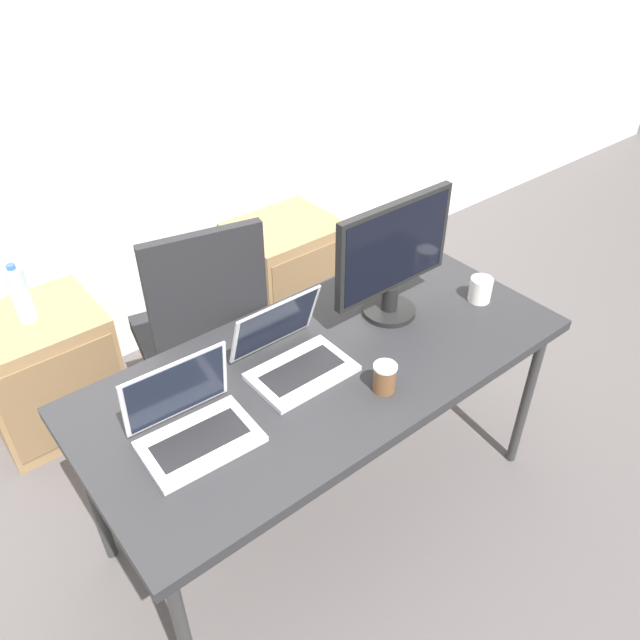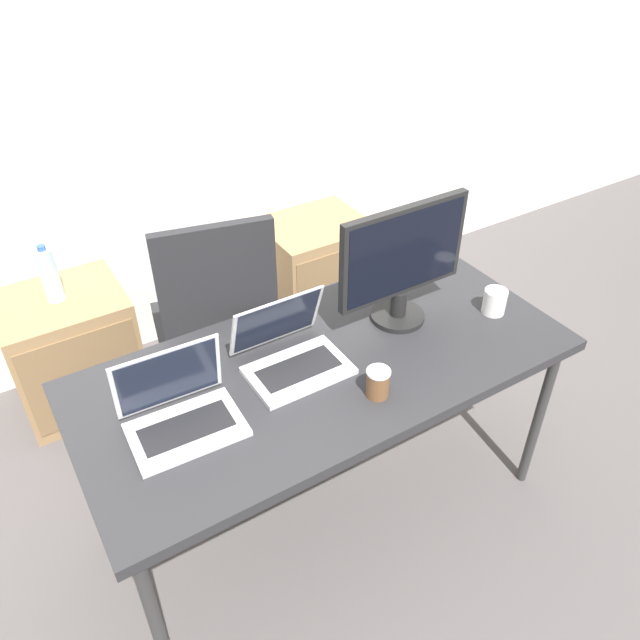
# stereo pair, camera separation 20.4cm
# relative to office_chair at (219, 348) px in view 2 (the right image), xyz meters

# --- Properties ---
(ground_plane) EXTENTS (14.00, 14.00, 0.00)m
(ground_plane) POSITION_rel_office_chair_xyz_m (0.14, -0.65, -0.43)
(ground_plane) COLOR #514C4C
(wall_back) EXTENTS (10.00, 0.05, 2.60)m
(wall_back) POSITION_rel_office_chair_xyz_m (0.14, 0.78, 0.87)
(wall_back) COLOR silver
(wall_back) RESTS_ON ground_plane
(desk) EXTENTS (1.69, 0.78, 0.77)m
(desk) POSITION_rel_office_chair_xyz_m (0.14, -0.65, 0.28)
(desk) COLOR #28282B
(desk) RESTS_ON ground_plane
(office_chair) EXTENTS (0.57, 0.61, 1.12)m
(office_chair) POSITION_rel_office_chair_xyz_m (0.00, 0.00, 0.00)
(office_chair) COLOR #232326
(office_chair) RESTS_ON ground_plane
(cabinet_left) EXTENTS (0.54, 0.47, 0.58)m
(cabinet_left) POSITION_rel_office_chair_xyz_m (-0.52, 0.51, -0.14)
(cabinet_left) COLOR #99754C
(cabinet_left) RESTS_ON ground_plane
(cabinet_right) EXTENTS (0.54, 0.47, 0.58)m
(cabinet_right) POSITION_rel_office_chair_xyz_m (0.80, 0.51, -0.14)
(cabinet_right) COLOR #99754C
(cabinet_right) RESTS_ON ground_plane
(water_bottle) EXTENTS (0.08, 0.08, 0.27)m
(water_bottle) POSITION_rel_office_chair_xyz_m (-0.52, 0.51, 0.27)
(water_bottle) COLOR silver
(water_bottle) RESTS_ON cabinet_left
(laptop_left) EXTENTS (0.33, 0.29, 0.23)m
(laptop_left) POSITION_rel_office_chair_xyz_m (0.03, -0.60, 0.38)
(laptop_left) COLOR silver
(laptop_left) RESTS_ON desk
(laptop_right) EXTENTS (0.34, 0.26, 0.24)m
(laptop_right) POSITION_rel_office_chair_xyz_m (-0.38, -0.66, 0.38)
(laptop_right) COLOR silver
(laptop_right) RESTS_ON desk
(monitor) EXTENTS (0.51, 0.20, 0.45)m
(monitor) POSITION_rel_office_chair_xyz_m (0.49, -0.58, 0.57)
(monitor) COLOR black
(monitor) RESTS_ON desk
(coffee_cup_white) EXTENTS (0.09, 0.09, 0.10)m
(coffee_cup_white) POSITION_rel_office_chair_xyz_m (0.82, -0.74, 0.38)
(coffee_cup_white) COLOR white
(coffee_cup_white) RESTS_ON desk
(coffee_cup_brown) EXTENTS (0.08, 0.08, 0.10)m
(coffee_cup_brown) POSITION_rel_office_chair_xyz_m (0.19, -0.87, 0.38)
(coffee_cup_brown) COLOR brown
(coffee_cup_brown) RESTS_ON desk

